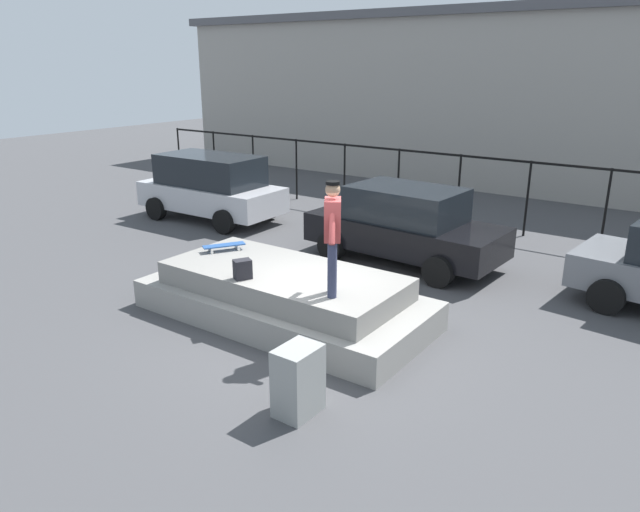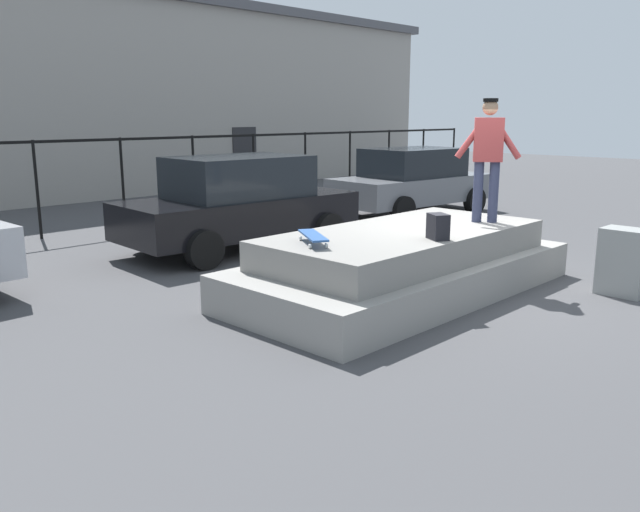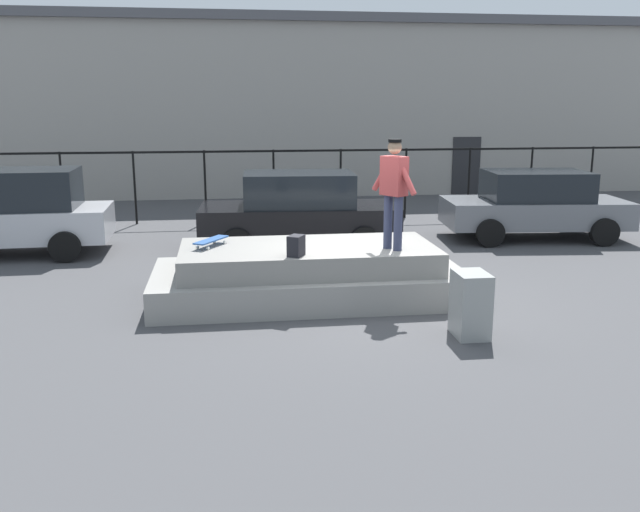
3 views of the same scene
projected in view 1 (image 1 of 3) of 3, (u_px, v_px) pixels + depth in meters
ground_plane at (314, 338)px, 9.64m from camera, size 60.00×60.00×0.00m
concrete_ledge at (284, 296)px, 10.31m from camera, size 5.12×2.38×0.89m
skateboarder at (332, 231)px, 8.76m from camera, size 0.58×0.83×1.76m
skateboard at (224, 246)px, 11.15m from camera, size 0.58×0.78×0.12m
backpack at (243, 269)px, 9.70m from camera, size 0.31×0.34×0.33m
car_silver_hatchback_near at (211, 186)px, 16.59m from camera, size 4.23×2.11×1.82m
car_black_sedan_mid at (405, 225)px, 13.06m from camera, size 4.45×2.26×1.70m
utility_box at (298, 381)px, 7.46m from camera, size 0.45×0.61×0.92m
fence_row at (493, 181)px, 15.38m from camera, size 24.06×0.06×1.95m
warehouse_building at (577, 98)px, 21.02m from camera, size 31.42×7.23×6.05m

